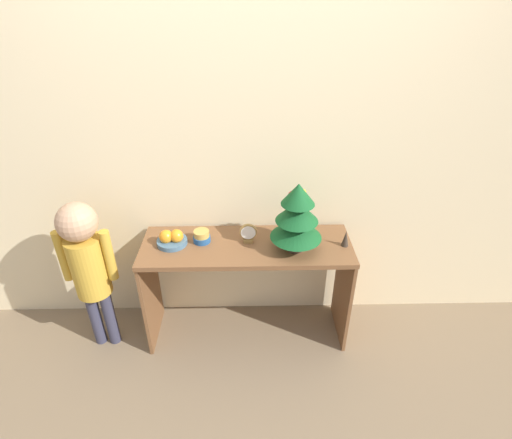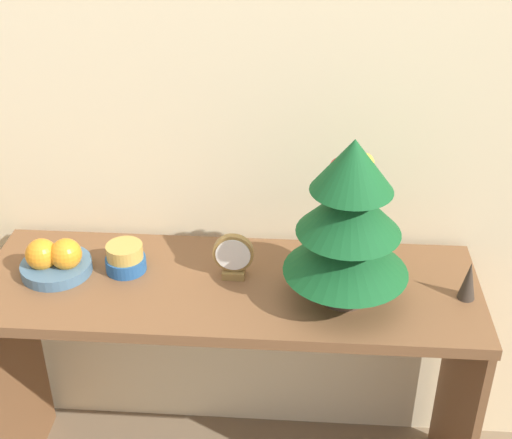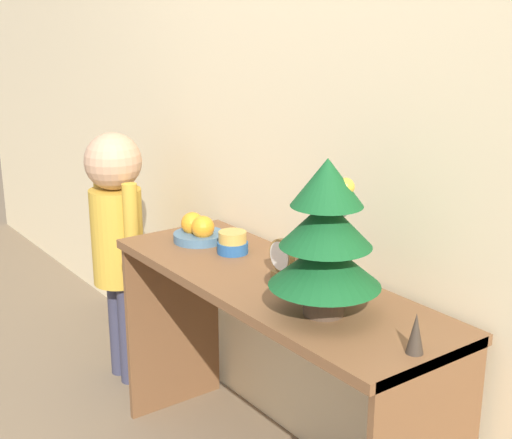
{
  "view_description": "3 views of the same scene",
  "coord_description": "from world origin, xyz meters",
  "px_view_note": "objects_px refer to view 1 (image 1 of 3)",
  "views": [
    {
      "loc": [
        0.02,
        -1.75,
        2.08
      ],
      "look_at": [
        0.06,
        0.23,
        0.88
      ],
      "focal_mm": 28.0,
      "sensor_mm": 36.0,
      "label": 1
    },
    {
      "loc": [
        0.17,
        -1.24,
        1.77
      ],
      "look_at": [
        0.07,
        0.2,
        0.91
      ],
      "focal_mm": 50.0,
      "sensor_mm": 36.0,
      "label": 2
    },
    {
      "loc": [
        1.6,
        -1.01,
        1.49
      ],
      "look_at": [
        -0.03,
        0.18,
        0.9
      ],
      "focal_mm": 50.0,
      "sensor_mm": 36.0,
      "label": 3
    }
  ],
  "objects_px": {
    "child_figure": "(87,259)",
    "desk_clock": "(248,234)",
    "singing_bowl": "(202,237)",
    "mini_tree": "(297,216)",
    "figurine": "(346,238)",
    "fruit_bowl": "(172,239)"
  },
  "relations": [
    {
      "from": "mini_tree",
      "to": "child_figure",
      "type": "bearing_deg",
      "value": -178.69
    },
    {
      "from": "mini_tree",
      "to": "desk_clock",
      "type": "xyz_separation_m",
      "value": [
        -0.27,
        0.07,
        -0.16
      ]
    },
    {
      "from": "figurine",
      "to": "child_figure",
      "type": "height_order",
      "value": "child_figure"
    },
    {
      "from": "singing_bowl",
      "to": "child_figure",
      "type": "distance_m",
      "value": 0.68
    },
    {
      "from": "singing_bowl",
      "to": "desk_clock",
      "type": "height_order",
      "value": "desk_clock"
    },
    {
      "from": "singing_bowl",
      "to": "desk_clock",
      "type": "xyz_separation_m",
      "value": [
        0.28,
        -0.01,
        0.03
      ]
    },
    {
      "from": "desk_clock",
      "to": "child_figure",
      "type": "relative_size",
      "value": 0.12
    },
    {
      "from": "mini_tree",
      "to": "desk_clock",
      "type": "height_order",
      "value": "mini_tree"
    },
    {
      "from": "singing_bowl",
      "to": "figurine",
      "type": "xyz_separation_m",
      "value": [
        0.85,
        -0.06,
        0.02
      ]
    },
    {
      "from": "child_figure",
      "to": "fruit_bowl",
      "type": "bearing_deg",
      "value": 9.8
    },
    {
      "from": "fruit_bowl",
      "to": "singing_bowl",
      "type": "distance_m",
      "value": 0.18
    },
    {
      "from": "fruit_bowl",
      "to": "desk_clock",
      "type": "bearing_deg",
      "value": 1.76
    },
    {
      "from": "singing_bowl",
      "to": "desk_clock",
      "type": "relative_size",
      "value": 0.84
    },
    {
      "from": "desk_clock",
      "to": "child_figure",
      "type": "bearing_deg",
      "value": -174.05
    },
    {
      "from": "singing_bowl",
      "to": "mini_tree",
      "type": "bearing_deg",
      "value": -8.45
    },
    {
      "from": "fruit_bowl",
      "to": "figurine",
      "type": "height_order",
      "value": "figurine"
    },
    {
      "from": "desk_clock",
      "to": "figurine",
      "type": "relative_size",
      "value": 1.21
    },
    {
      "from": "mini_tree",
      "to": "fruit_bowl",
      "type": "xyz_separation_m",
      "value": [
        -0.73,
        0.06,
        -0.18
      ]
    },
    {
      "from": "child_figure",
      "to": "desk_clock",
      "type": "bearing_deg",
      "value": 5.95
    },
    {
      "from": "desk_clock",
      "to": "fruit_bowl",
      "type": "bearing_deg",
      "value": -178.24
    },
    {
      "from": "fruit_bowl",
      "to": "figurine",
      "type": "bearing_deg",
      "value": -1.97
    },
    {
      "from": "fruit_bowl",
      "to": "desk_clock",
      "type": "xyz_separation_m",
      "value": [
        0.45,
        0.01,
        0.02
      ]
    }
  ]
}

